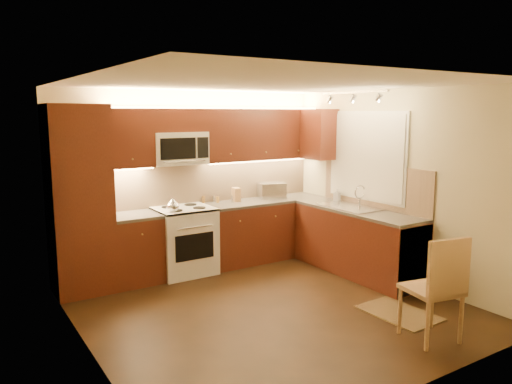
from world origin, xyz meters
TOP-DOWN VIEW (x-y plane):
  - floor at (0.00, 0.00)m, footprint 4.00×4.00m
  - ceiling at (0.00, 0.00)m, footprint 4.00×4.00m
  - wall_back at (0.00, 2.00)m, footprint 4.00×0.01m
  - wall_front at (0.00, -2.00)m, footprint 4.00×0.01m
  - wall_left at (-2.00, 0.00)m, footprint 0.01×4.00m
  - wall_right at (2.00, 0.00)m, footprint 0.01×4.00m
  - pantry at (-1.65, 1.70)m, footprint 0.70×0.60m
  - base_cab_back_left at (-0.99, 1.70)m, footprint 0.62×0.60m
  - counter_back_left at (-0.99, 1.70)m, footprint 0.62×0.60m
  - base_cab_back_right at (1.04, 1.70)m, footprint 1.92×0.60m
  - counter_back_right at (1.04, 1.70)m, footprint 1.92×0.60m
  - base_cab_right at (1.70, 0.40)m, footprint 0.60×2.00m
  - counter_right at (1.70, 0.40)m, footprint 0.60×2.00m
  - dishwasher at (1.70, -0.30)m, footprint 0.58×0.60m
  - backsplash_back at (0.35, 1.99)m, footprint 3.30×0.02m
  - backsplash_right at (1.99, 0.40)m, footprint 0.02×2.00m
  - upper_cab_back_left at (-0.99, 1.82)m, footprint 0.62×0.35m
  - upper_cab_back_right at (1.04, 1.82)m, footprint 1.92×0.35m
  - upper_cab_bridge at (-0.30, 1.82)m, footprint 0.76×0.35m
  - upper_cab_right_corner at (1.82, 1.40)m, footprint 0.35×0.50m
  - stove at (-0.30, 1.68)m, footprint 0.76×0.65m
  - microwave at (-0.30, 1.81)m, footprint 0.76×0.38m
  - window_frame at (1.99, 0.55)m, footprint 0.03×1.44m
  - window_blinds at (1.97, 0.55)m, footprint 0.02×1.36m
  - sink at (1.70, 0.55)m, footprint 0.52×0.86m
  - faucet at (1.88, 0.55)m, footprint 0.20×0.04m
  - track_light_bar at (1.55, 0.40)m, footprint 0.04×1.20m
  - kettle at (-0.54, 1.48)m, footprint 0.21×0.21m
  - toaster_oven at (1.21, 1.77)m, footprint 0.46×0.39m
  - knife_block at (0.61, 1.81)m, footprint 0.11×0.16m
  - spice_jar_a at (0.31, 1.94)m, footprint 0.05×0.05m
  - spice_jar_b at (0.14, 1.94)m, footprint 0.05×0.05m
  - spice_jar_c at (0.56, 1.84)m, footprint 0.04×0.04m
  - spice_jar_d at (0.33, 1.87)m, footprint 0.05×0.05m
  - soap_bottle at (1.89, 1.03)m, footprint 0.10×0.10m
  - rug at (1.10, -0.90)m, footprint 0.58×0.85m
  - dining_chair at (0.88, -1.47)m, footprint 0.55×0.55m

SIDE VIEW (x-z plane):
  - floor at x=0.00m, z-range -0.01..0.01m
  - rug at x=1.10m, z-range 0.00..0.01m
  - base_cab_back_left at x=-0.99m, z-range 0.00..0.86m
  - base_cab_back_right at x=1.04m, z-range 0.00..0.86m
  - base_cab_right at x=1.70m, z-range 0.00..0.86m
  - dishwasher at x=1.70m, z-range 0.01..0.85m
  - stove at x=-0.30m, z-range 0.00..0.92m
  - dining_chair at x=0.88m, z-range 0.00..1.05m
  - counter_back_left at x=-0.99m, z-range 0.86..0.90m
  - counter_back_right at x=1.04m, z-range 0.86..0.90m
  - counter_right at x=1.70m, z-range 0.86..0.90m
  - spice_jar_d at x=0.33m, z-range 0.90..0.99m
  - spice_jar_c at x=0.56m, z-range 0.90..0.99m
  - spice_jar_a at x=0.31m, z-range 0.90..1.00m
  - spice_jar_b at x=0.14m, z-range 0.90..1.01m
  - sink at x=1.70m, z-range 0.90..1.05m
  - soap_bottle at x=1.89m, z-range 0.90..1.08m
  - knife_block at x=0.61m, z-range 0.90..1.10m
  - kettle at x=-0.54m, z-range 0.92..1.11m
  - toaster_oven at x=1.21m, z-range 0.90..1.14m
  - faucet at x=1.88m, z-range 0.90..1.20m
  - pantry at x=-1.65m, z-range 0.00..2.30m
  - backsplash_back at x=0.35m, z-range 0.90..1.50m
  - backsplash_right at x=1.99m, z-range 0.90..1.50m
  - wall_back at x=0.00m, z-range 0.00..2.50m
  - wall_front at x=0.00m, z-range 0.00..2.50m
  - wall_left at x=-2.00m, z-range 0.00..2.50m
  - wall_right at x=2.00m, z-range 0.00..2.50m
  - window_frame at x=1.99m, z-range 0.98..2.22m
  - window_blinds at x=1.97m, z-range 1.02..2.18m
  - microwave at x=-0.30m, z-range 1.50..1.94m
  - upper_cab_back_left at x=-0.99m, z-range 1.50..2.25m
  - upper_cab_back_right at x=1.04m, z-range 1.50..2.25m
  - upper_cab_right_corner at x=1.82m, z-range 1.50..2.25m
  - upper_cab_bridge at x=-0.30m, z-range 1.94..2.25m
  - track_light_bar at x=1.55m, z-range 2.44..2.48m
  - ceiling at x=0.00m, z-range 2.50..2.50m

